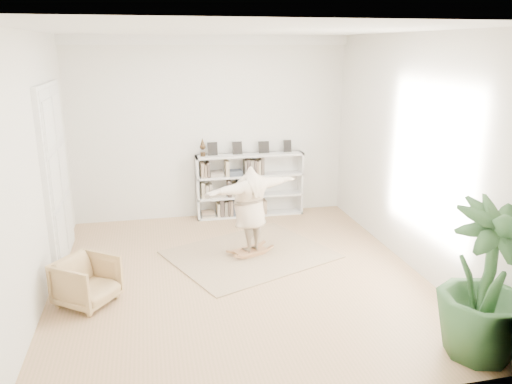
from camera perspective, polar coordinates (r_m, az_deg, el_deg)
floor at (r=7.76m, az=-1.94°, el=-9.60°), size 6.00×6.00×0.00m
room_shell at (r=9.89m, az=-5.37°, el=16.93°), size 6.00×6.00×6.00m
doors at (r=8.54m, az=-21.85°, el=1.64°), size 0.09×1.78×2.92m
bookshelf at (r=10.26m, az=-0.74°, el=0.74°), size 2.20×0.35×1.64m
armchair at (r=7.24m, az=-18.77°, el=-9.65°), size 0.99×0.98×0.65m
rug at (r=8.49m, az=-0.67°, el=-7.14°), size 3.08×2.81×0.02m
rocker_board at (r=8.47m, az=-0.68°, el=-6.76°), size 0.62×0.50×0.11m
person at (r=8.19m, az=-0.69°, el=-1.69°), size 1.83×1.13×1.45m
houseplant at (r=6.11m, az=24.82°, el=-9.31°), size 1.24×1.24×1.80m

